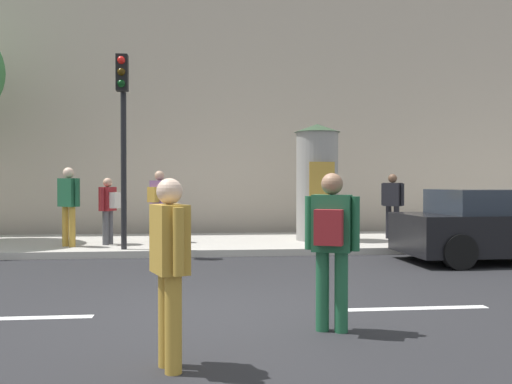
# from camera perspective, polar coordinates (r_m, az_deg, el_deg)

# --- Properties ---
(ground_plane) EXTENTS (80.00, 80.00, 0.00)m
(ground_plane) POSITION_cam_1_polar(r_m,az_deg,el_deg) (6.74, -3.47, -12.37)
(ground_plane) COLOR #232326
(sidewalk_curb) EXTENTS (36.00, 4.00, 0.15)m
(sidewalk_curb) POSITION_cam_1_polar(r_m,az_deg,el_deg) (13.63, -4.81, -5.30)
(sidewalk_curb) COLOR #B2ADA3
(sidewalk_curb) RESTS_ON ground_plane
(lane_markings) EXTENTS (25.80, 0.16, 0.01)m
(lane_markings) POSITION_cam_1_polar(r_m,az_deg,el_deg) (6.74, -3.47, -12.34)
(lane_markings) COLOR silver
(lane_markings) RESTS_ON ground_plane
(building_backdrop) EXTENTS (36.00, 5.00, 10.68)m
(building_backdrop) POSITION_cam_1_polar(r_m,az_deg,el_deg) (18.94, -5.17, 12.46)
(building_backdrop) COLOR #B7A893
(building_backdrop) RESTS_ON ground_plane
(traffic_light) EXTENTS (0.24, 0.45, 4.06)m
(traffic_light) POSITION_cam_1_polar(r_m,az_deg,el_deg) (11.97, -13.57, 7.36)
(traffic_light) COLOR black
(traffic_light) RESTS_ON sidewalk_curb
(poster_column) EXTENTS (1.12, 1.12, 2.85)m
(poster_column) POSITION_cam_1_polar(r_m,az_deg,el_deg) (13.62, 6.32, 1.09)
(poster_column) COLOR gray
(poster_column) RESTS_ON sidewalk_curb
(pedestrian_with_backpack) EXTENTS (0.36, 0.54, 1.59)m
(pedestrian_with_backpack) POSITION_cam_1_polar(r_m,az_deg,el_deg) (4.66, -8.89, -6.87)
(pedestrian_with_backpack) COLOR #B78C33
(pedestrian_with_backpack) RESTS_ON ground_plane
(pedestrian_with_bag) EXTENTS (0.53, 0.48, 1.65)m
(pedestrian_with_bag) POSITION_cam_1_polar(r_m,az_deg,el_deg) (5.80, 7.79, -4.72)
(pedestrian_with_bag) COLOR #1E5938
(pedestrian_with_bag) RESTS_ON ground_plane
(pedestrian_tallest) EXTENTS (0.52, 0.52, 1.63)m
(pedestrian_tallest) POSITION_cam_1_polar(r_m,az_deg,el_deg) (14.34, 13.93, -0.82)
(pedestrian_tallest) COLOR black
(pedestrian_tallest) RESTS_ON sidewalk_curb
(pedestrian_near_pole) EXTENTS (0.53, 0.52, 1.70)m
(pedestrian_near_pole) POSITION_cam_1_polar(r_m,az_deg,el_deg) (13.35, -9.98, -0.75)
(pedestrian_near_pole) COLOR black
(pedestrian_near_pole) RESTS_ON sidewalk_curb
(pedestrian_in_light_jacket) EXTENTS (0.48, 0.53, 1.52)m
(pedestrian_in_light_jacket) POSITION_cam_1_polar(r_m,az_deg,el_deg) (13.05, -14.94, -1.34)
(pedestrian_in_light_jacket) COLOR #4C4C51
(pedestrian_in_light_jacket) RESTS_ON sidewalk_curb
(pedestrian_in_red_top) EXTENTS (0.52, 0.48, 1.75)m
(pedestrian_in_red_top) POSITION_cam_1_polar(r_m,az_deg,el_deg) (12.86, -18.75, -0.75)
(pedestrian_in_red_top) COLOR #B78C33
(pedestrian_in_red_top) RESTS_ON sidewalk_curb
(parked_car_silver) EXTENTS (4.30, 2.04, 1.43)m
(parked_car_silver) POSITION_cam_1_polar(r_m,az_deg,el_deg) (12.01, 24.36, -3.24)
(parked_car_silver) COLOR black
(parked_car_silver) RESTS_ON ground_plane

